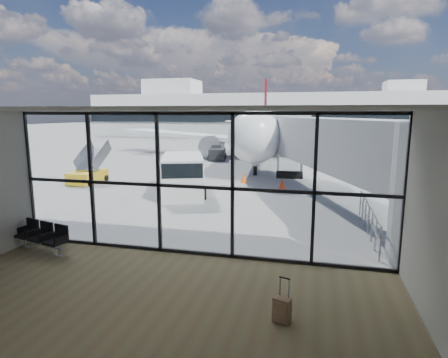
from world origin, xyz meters
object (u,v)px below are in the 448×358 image
at_px(belt_loader, 217,153).
at_px(seating_row, 43,235).
at_px(mobile_stairs, 88,175).
at_px(suitcase, 282,310).
at_px(service_van, 183,175).
at_px(airliner, 262,128).

bearing_deg(belt_loader, seating_row, -99.24).
distance_m(seating_row, mobile_stairs, 12.31).
xyz_separation_m(suitcase, service_van, (-6.51, 11.76, 0.80)).
height_order(seating_row, mobile_stairs, mobile_stairs).
relative_size(seating_row, service_van, 0.39).
bearing_deg(mobile_stairs, seating_row, -62.89).
height_order(airliner, mobile_stairs, airliner).
bearing_deg(suitcase, service_van, 136.44).
distance_m(suitcase, belt_loader, 28.79).
distance_m(airliner, service_van, 21.27).
relative_size(suitcase, airliner, 0.03).
bearing_deg(service_van, suitcase, -80.55).
bearing_deg(mobile_stairs, belt_loader, 70.73).
distance_m(suitcase, mobile_stairs, 19.15).
height_order(suitcase, service_van, service_van).
xyz_separation_m(service_van, belt_loader, (-2.18, 15.68, -0.47)).
bearing_deg(seating_row, mobile_stairs, 131.58).
distance_m(airliner, belt_loader, 6.87).
height_order(belt_loader, mobile_stairs, mobile_stairs).
bearing_deg(seating_row, airliner, 99.25).
bearing_deg(mobile_stairs, service_van, -13.57).
relative_size(seating_row, belt_loader, 0.49).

